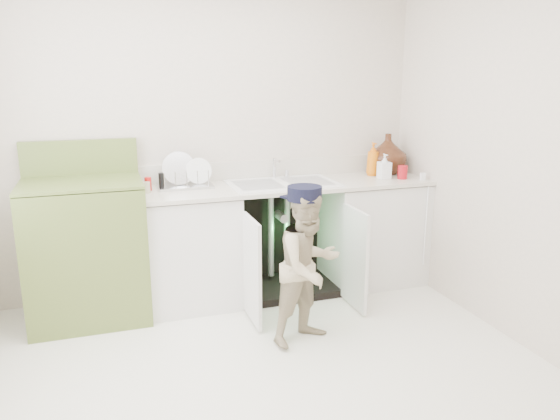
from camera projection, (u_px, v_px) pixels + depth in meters
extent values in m
plane|color=beige|center=(260.00, 375.00, 3.26)|extent=(3.50, 3.50, 0.00)
cube|color=#C0B4A5|center=(205.00, 138.00, 4.33)|extent=(3.50, 2.50, 0.02)
cube|color=#C0B4A5|center=(404.00, 254.00, 1.57)|extent=(3.50, 2.50, 0.02)
cube|color=#C0B4A5|center=(521.00, 154.00, 3.48)|extent=(2.50, 3.00, 0.02)
cube|color=white|center=(184.00, 250.00, 4.18)|extent=(0.80, 0.60, 0.86)
cube|color=white|center=(371.00, 232.00, 4.67)|extent=(0.80, 0.60, 0.86)
cube|color=black|center=(273.00, 232.00, 4.67)|extent=(0.80, 0.06, 0.86)
cube|color=black|center=(283.00, 287.00, 4.52)|extent=(0.80, 0.60, 0.06)
cylinder|color=gray|center=(271.00, 236.00, 4.49)|extent=(0.05, 0.05, 0.70)
cylinder|color=gray|center=(287.00, 234.00, 4.53)|extent=(0.05, 0.05, 0.70)
cylinder|color=gray|center=(281.00, 216.00, 4.42)|extent=(0.07, 0.18, 0.07)
cube|color=white|center=(252.00, 270.00, 3.85)|extent=(0.03, 0.40, 0.76)
cube|color=white|center=(355.00, 258.00, 4.09)|extent=(0.02, 0.40, 0.76)
cube|color=beige|center=(283.00, 186.00, 4.31)|extent=(2.44, 0.64, 0.03)
cube|color=beige|center=(272.00, 168.00, 4.55)|extent=(2.44, 0.02, 0.15)
cube|color=white|center=(283.00, 184.00, 4.31)|extent=(0.85, 0.55, 0.02)
cube|color=gray|center=(258.00, 185.00, 4.24)|extent=(0.34, 0.40, 0.01)
cube|color=gray|center=(307.00, 182.00, 4.37)|extent=(0.34, 0.40, 0.01)
cylinder|color=silver|center=(274.00, 168.00, 4.49)|extent=(0.03, 0.03, 0.17)
cylinder|color=silver|center=(277.00, 160.00, 4.41)|extent=(0.02, 0.14, 0.02)
cylinder|color=silver|center=(287.00, 173.00, 4.53)|extent=(0.04, 0.04, 0.06)
cylinder|color=white|center=(426.00, 224.00, 4.45)|extent=(0.01, 0.01, 0.70)
cube|color=white|center=(423.00, 176.00, 4.44)|extent=(0.04, 0.02, 0.06)
cube|color=silver|center=(185.00, 186.00, 4.18)|extent=(0.41, 0.27, 0.02)
cylinder|color=silver|center=(179.00, 176.00, 4.17)|extent=(0.26, 0.09, 0.25)
cylinder|color=white|center=(199.00, 177.00, 4.20)|extent=(0.20, 0.05, 0.20)
cylinder|color=silver|center=(164.00, 181.00, 4.02)|extent=(0.01, 0.01, 0.12)
cylinder|color=silver|center=(176.00, 180.00, 4.05)|extent=(0.01, 0.01, 0.12)
cylinder|color=silver|center=(187.00, 179.00, 4.07)|extent=(0.01, 0.01, 0.12)
cylinder|color=silver|center=(198.00, 179.00, 4.10)|extent=(0.01, 0.01, 0.12)
cylinder|color=silver|center=(208.00, 178.00, 4.12)|extent=(0.01, 0.01, 0.12)
imported|color=#412312|center=(388.00, 154.00, 4.70)|extent=(0.33, 0.33, 0.34)
imported|color=orange|center=(373.00, 159.00, 4.62)|extent=(0.11, 0.11, 0.28)
imported|color=white|center=(384.00, 166.00, 4.49)|extent=(0.09, 0.09, 0.21)
cylinder|color=#AB0E18|center=(403.00, 172.00, 4.49)|extent=(0.08, 0.08, 0.11)
cylinder|color=red|center=(148.00, 184.00, 4.05)|extent=(0.05, 0.05, 0.10)
cylinder|color=tan|center=(146.00, 187.00, 3.97)|extent=(0.06, 0.06, 0.08)
cylinder|color=black|center=(162.00, 181.00, 4.12)|extent=(0.04, 0.04, 0.12)
cube|color=silver|center=(137.00, 190.00, 3.86)|extent=(0.05, 0.05, 0.09)
cube|color=olive|center=(87.00, 252.00, 3.92)|extent=(0.82, 0.65, 0.99)
cube|color=olive|center=(81.00, 183.00, 3.80)|extent=(0.82, 0.65, 0.02)
cube|color=olive|center=(80.00, 157.00, 4.02)|extent=(0.82, 0.06, 0.26)
cylinder|color=black|center=(47.00, 190.00, 3.59)|extent=(0.18, 0.18, 0.02)
cylinder|color=silver|center=(47.00, 188.00, 3.58)|extent=(0.22, 0.22, 0.01)
cylinder|color=black|center=(51.00, 181.00, 3.88)|extent=(0.18, 0.18, 0.02)
cylinder|color=silver|center=(51.00, 180.00, 3.88)|extent=(0.22, 0.22, 0.01)
cylinder|color=black|center=(112.00, 186.00, 3.71)|extent=(0.18, 0.18, 0.02)
cylinder|color=silver|center=(112.00, 184.00, 3.71)|extent=(0.22, 0.22, 0.01)
cylinder|color=black|center=(111.00, 178.00, 4.01)|extent=(0.18, 0.18, 0.02)
cylinder|color=silver|center=(111.00, 176.00, 4.00)|extent=(0.22, 0.22, 0.01)
imported|color=#C3B18C|center=(309.00, 267.00, 3.57)|extent=(0.62, 0.55, 1.04)
cylinder|color=black|center=(310.00, 193.00, 3.44)|extent=(0.28, 0.28, 0.09)
cube|color=black|center=(299.00, 196.00, 3.53)|extent=(0.19, 0.15, 0.01)
cube|color=black|center=(302.00, 216.00, 4.05)|extent=(0.07, 0.01, 0.14)
cube|color=#26F23F|center=(302.00, 216.00, 4.04)|extent=(0.06, 0.00, 0.12)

